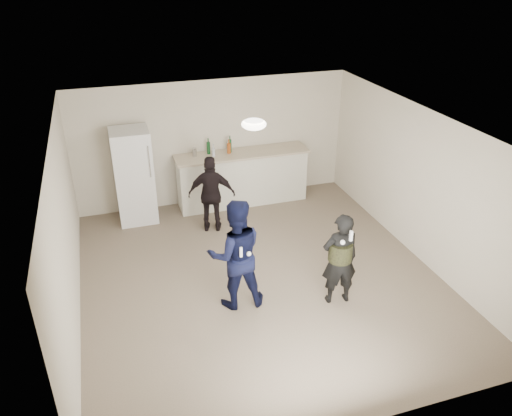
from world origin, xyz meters
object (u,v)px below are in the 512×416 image
object	(u,v)px
shaker	(194,152)
man	(236,254)
woman	(340,259)
counter	(242,179)
spectator	(212,194)
fridge	(134,176)

from	to	relation	value
shaker	man	xyz separation A→B (m)	(-0.09, -3.28, -0.33)
shaker	woman	distance (m)	3.94
counter	shaker	xyz separation A→B (m)	(-0.93, 0.11, 0.65)
counter	spectator	bearing A→B (deg)	-132.36
fridge	woman	world-z (taller)	fridge
shaker	spectator	bearing A→B (deg)	-85.50
spectator	woman	bearing A→B (deg)	131.80
fridge	counter	bearing A→B (deg)	1.88
man	shaker	bearing A→B (deg)	-86.81
man	spectator	xyz separation A→B (m)	(0.17, 2.24, -0.11)
man	fridge	bearing A→B (deg)	-65.48
counter	fridge	world-z (taller)	fridge
shaker	man	world-z (taller)	man
shaker	spectator	distance (m)	1.13
fridge	man	world-z (taller)	fridge
fridge	spectator	xyz separation A→B (m)	(1.29, -0.86, -0.17)
counter	spectator	xyz separation A→B (m)	(-0.85, -0.93, 0.20)
fridge	shaker	size ratio (longest dim) A/B	10.59
shaker	woman	size ratio (longest dim) A/B	0.12
fridge	man	xyz separation A→B (m)	(1.11, -3.10, -0.06)
shaker	woman	bearing A→B (deg)	-69.93
counter	shaker	size ratio (longest dim) A/B	15.29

